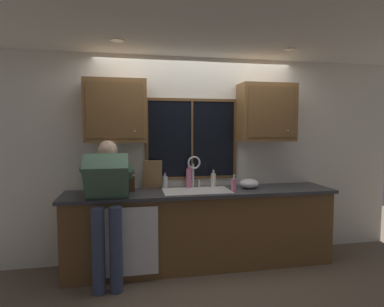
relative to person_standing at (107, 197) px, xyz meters
The scene contains 25 objects.
back_wall 1.30m from the person_standing, 31.48° to the left, with size 5.56×0.12×2.55m, color silver.
ceiling 2.19m from the person_standing, 42.96° to the right, with size 5.56×4.40×0.04m, color white.
ceiling_downlight_left 1.60m from the person_standing, ahead, with size 0.14×0.14×0.01m, color #FFEAB2.
ceiling_downlight_right 2.58m from the person_standing, ahead, with size 0.14×0.14×0.01m, color #FFEAB2.
window_glass 1.31m from the person_standing, 30.22° to the left, with size 1.10×0.02×0.95m, color black.
window_frame_top 1.58m from the person_standing, 29.80° to the left, with size 1.17×0.02×0.04m, color brown.
window_frame_bottom 1.17m from the person_standing, 29.80° to the left, with size 1.17×0.02×0.04m, color brown.
window_frame_left 0.93m from the person_standing, 52.44° to the left, with size 0.04×0.02×0.95m, color brown.
window_frame_right 1.78m from the person_standing, 20.16° to the left, with size 0.04×0.02×0.95m, color brown.
window_mullion_center 1.30m from the person_standing, 29.71° to the left, with size 0.02×0.02×0.95m, color brown.
lower_cabinet_run 1.23m from the person_standing, 16.01° to the left, with size 3.16×0.58×0.88m, color brown.
countertop 1.11m from the person_standing, 15.02° to the left, with size 3.22×0.62×0.04m, color #38383D.
dishwasher_front 0.54m from the person_standing, ahead, with size 0.60×0.02×0.74m, color white.
upper_cabinet_left 1.01m from the person_standing, 78.93° to the left, with size 0.70×0.36×0.72m.
upper_cabinet_right 2.19m from the person_standing, 12.44° to the left, with size 0.70×0.36×0.72m.
sink 1.06m from the person_standing, 16.41° to the left, with size 0.80×0.46×0.21m.
faucet 1.15m from the person_standing, 25.11° to the left, with size 0.18×0.09×0.40m.
person_standing is the anchor object (origin of this frame).
knife_block 0.48m from the person_standing, 61.08° to the left, with size 0.12×0.18×0.32m.
cutting_board 0.73m from the person_standing, 45.27° to the left, with size 0.23×0.02×0.36m, color #997047.
mixing_bowl 1.72m from the person_standing, 11.23° to the left, with size 0.25×0.25×0.12m, color silver.
soap_dispenser 1.46m from the person_standing, ahead, with size 0.06×0.07×0.20m.
bottle_green_glass 1.35m from the person_standing, 20.59° to the left, with size 0.06×0.06×0.23m.
bottle_tall_clear 0.84m from the person_standing, 38.31° to the left, with size 0.07×0.07×0.20m.
bottle_amber_small 1.10m from the person_standing, 28.71° to the left, with size 0.07×0.07×0.31m.
Camera 1 is at (-0.84, -3.98, 1.66)m, focal length 29.89 mm.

